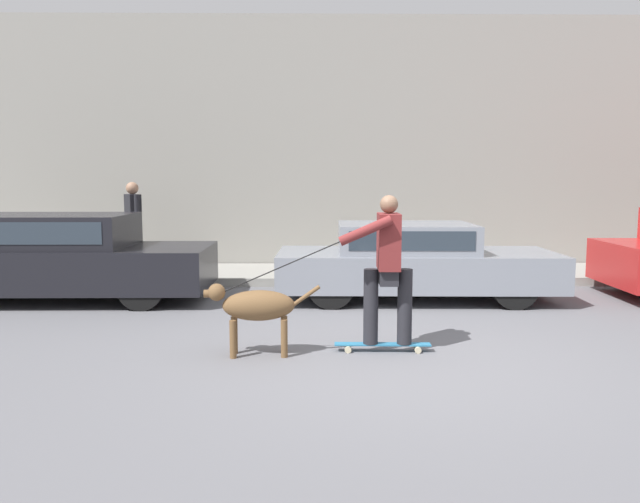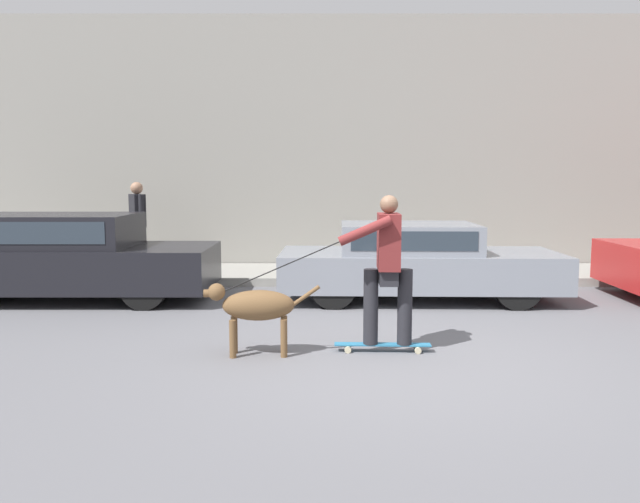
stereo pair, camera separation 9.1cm
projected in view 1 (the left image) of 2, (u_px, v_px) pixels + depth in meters
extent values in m
plane|color=slate|center=(400.00, 363.00, 6.24)|extent=(36.00, 36.00, 0.00)
cube|color=gray|center=(356.00, 145.00, 12.47)|extent=(32.00, 0.30, 5.01)
cube|color=gray|center=(359.00, 274.00, 11.61)|extent=(30.00, 1.95, 0.15)
cylinder|color=black|center=(166.00, 272.00, 10.19)|extent=(0.65, 0.20, 0.65)
cylinder|color=black|center=(141.00, 287.00, 8.72)|extent=(0.65, 0.20, 0.65)
cube|color=black|center=(64.00, 267.00, 9.42)|extent=(4.41, 1.73, 0.62)
cube|color=black|center=(50.00, 231.00, 9.35)|extent=(2.35, 1.55, 0.49)
cube|color=#28333D|center=(26.00, 233.00, 8.58)|extent=(2.07, 0.02, 0.31)
cylinder|color=black|center=(489.00, 271.00, 10.20)|extent=(0.67, 0.22, 0.67)
cylinder|color=black|center=(515.00, 286.00, 8.79)|extent=(0.67, 0.22, 0.67)
cylinder|color=black|center=(331.00, 271.00, 10.23)|extent=(0.67, 0.22, 0.67)
cylinder|color=black|center=(331.00, 285.00, 8.83)|extent=(0.67, 0.22, 0.67)
cube|color=gray|center=(416.00, 269.00, 9.50)|extent=(4.23, 1.77, 0.54)
cube|color=gray|center=(405.00, 238.00, 9.44)|extent=(2.05, 1.54, 0.43)
cube|color=#28333D|center=(412.00, 241.00, 8.70)|extent=(1.77, 0.06, 0.27)
cylinder|color=black|center=(637.00, 270.00, 10.35)|extent=(0.67, 0.22, 0.67)
cylinder|color=brown|center=(233.00, 339.00, 6.37)|extent=(0.07, 0.07, 0.39)
cylinder|color=brown|center=(234.00, 335.00, 6.55)|extent=(0.07, 0.07, 0.39)
cylinder|color=brown|center=(284.00, 339.00, 6.41)|extent=(0.07, 0.07, 0.39)
cylinder|color=brown|center=(284.00, 334.00, 6.58)|extent=(0.07, 0.07, 0.39)
ellipsoid|color=brown|center=(259.00, 305.00, 6.44)|extent=(0.76, 0.35, 0.32)
sphere|color=brown|center=(217.00, 292.00, 6.40)|extent=(0.18, 0.18, 0.18)
cylinder|color=brown|center=(209.00, 294.00, 6.39)|extent=(0.10, 0.09, 0.08)
cylinder|color=brown|center=(306.00, 296.00, 6.46)|extent=(0.30, 0.06, 0.23)
cylinder|color=beige|center=(348.00, 350.00, 6.58)|extent=(0.07, 0.03, 0.07)
cylinder|color=beige|center=(348.00, 346.00, 6.73)|extent=(0.07, 0.03, 0.07)
cylinder|color=beige|center=(418.00, 350.00, 6.56)|extent=(0.07, 0.03, 0.07)
cylinder|color=beige|center=(416.00, 346.00, 6.71)|extent=(0.07, 0.03, 0.07)
cube|color=teal|center=(382.00, 344.00, 6.64)|extent=(1.03, 0.16, 0.02)
cylinder|color=#232328|center=(371.00, 306.00, 6.60)|extent=(0.16, 0.16, 0.80)
cylinder|color=#232328|center=(405.00, 307.00, 6.59)|extent=(0.16, 0.16, 0.80)
cube|color=#232328|center=(388.00, 277.00, 6.56)|extent=(0.20, 0.35, 0.16)
cube|color=maroon|center=(389.00, 241.00, 6.51)|extent=(0.24, 0.45, 0.59)
sphere|color=brown|center=(389.00, 204.00, 6.47)|extent=(0.19, 0.19, 0.19)
cylinder|color=maroon|center=(386.00, 242.00, 6.79)|extent=(0.10, 0.10, 0.56)
cylinder|color=maroon|center=(366.00, 231.00, 6.24)|extent=(0.55, 0.13, 0.31)
cylinder|color=black|center=(278.00, 268.00, 6.33)|extent=(1.27, 0.10, 0.57)
cylinder|color=brown|center=(133.00, 249.00, 11.51)|extent=(0.15, 0.15, 0.82)
cylinder|color=brown|center=(136.00, 249.00, 11.37)|extent=(0.15, 0.15, 0.82)
cube|color=black|center=(133.00, 211.00, 11.36)|extent=(0.39, 0.46, 0.60)
cylinder|color=black|center=(129.00, 209.00, 11.57)|extent=(0.09, 0.09, 0.57)
cylinder|color=black|center=(137.00, 210.00, 11.15)|extent=(0.09, 0.09, 0.57)
sphere|color=#997056|center=(132.00, 188.00, 11.31)|extent=(0.22, 0.22, 0.22)
cube|color=black|center=(130.00, 233.00, 11.62)|extent=(0.23, 0.28, 0.31)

